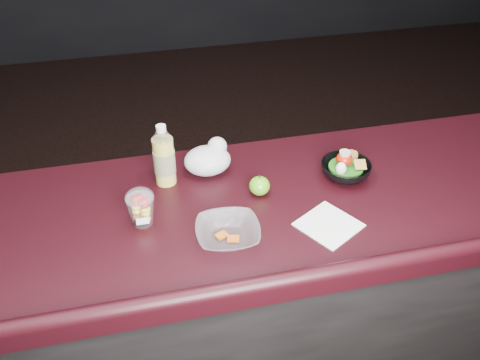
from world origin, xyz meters
name	(u,v)px	position (x,y,z in m)	size (l,w,h in m)	color
counter	(246,310)	(0.00, 0.30, 0.51)	(4.06, 0.71, 1.02)	black
lemonade_bottle	(164,159)	(-0.23, 0.48, 1.11)	(0.07, 0.07, 0.22)	gold
fruit_cup	(141,207)	(-0.33, 0.29, 1.08)	(0.09, 0.09, 0.12)	white
green_apple	(259,186)	(0.05, 0.35, 1.05)	(0.07, 0.07, 0.07)	#4A830F
plastic_bag	(209,159)	(-0.08, 0.51, 1.07)	(0.16, 0.13, 0.12)	silver
snack_bowl	(345,169)	(0.36, 0.37, 1.05)	(0.18, 0.18, 0.09)	black
takeout_bowl	(228,233)	(-0.09, 0.16, 1.04)	(0.20, 0.20, 0.05)	silver
paper_napkin	(329,225)	(0.22, 0.15, 1.02)	(0.16, 0.16, 0.00)	white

